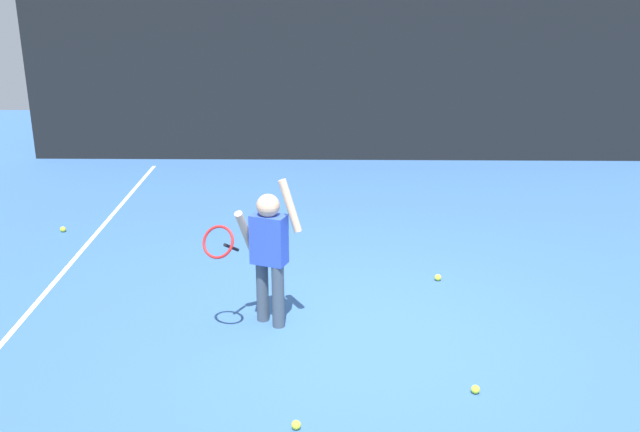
{
  "coord_description": "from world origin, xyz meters",
  "views": [
    {
      "loc": [
        -0.34,
        -5.63,
        3.07
      ],
      "look_at": [
        -0.43,
        0.73,
        0.85
      ],
      "focal_mm": 41.31,
      "sensor_mm": 36.0,
      "label": 1
    }
  ],
  "objects": [
    {
      "name": "fence_post_0",
      "position": [
        -5.0,
        6.03,
        1.55
      ],
      "size": [
        0.09,
        0.09,
        3.09
      ],
      "primitive_type": "cylinder",
      "color": "slate",
      "rests_on": "ground"
    },
    {
      "name": "tennis_ball_4",
      "position": [
        0.76,
        -0.85,
        0.03
      ],
      "size": [
        0.07,
        0.07,
        0.07
      ],
      "primitive_type": "sphere",
      "color": "#CCE033",
      "rests_on": "ground"
    },
    {
      "name": "tennis_ball_0",
      "position": [
        -3.53,
        2.54,
        0.03
      ],
      "size": [
        0.07,
        0.07,
        0.07
      ],
      "primitive_type": "sphere",
      "color": "#CCE033",
      "rests_on": "ground"
    },
    {
      "name": "tennis_ball_2",
      "position": [
        0.75,
        1.2,
        0.03
      ],
      "size": [
        0.07,
        0.07,
        0.07
      ],
      "primitive_type": "sphere",
      "color": "#CCE033",
      "rests_on": "ground"
    },
    {
      "name": "fence_post_1",
      "position": [
        -1.67,
        6.03,
        1.55
      ],
      "size": [
        0.09,
        0.09,
        3.09
      ],
      "primitive_type": "cylinder",
      "color": "slate",
      "rests_on": "ground"
    },
    {
      "name": "tennis_player",
      "position": [
        -0.88,
        0.24,
        0.73
      ],
      "size": [
        0.85,
        0.57,
        1.35
      ],
      "rotation": [
        0.0,
        0.0,
        -0.36
      ],
      "color": "#3F4C59",
      "rests_on": "ground"
    },
    {
      "name": "court_line_sideline",
      "position": [
        -3.11,
        1.0,
        0.0
      ],
      "size": [
        0.05,
        9.0,
        0.0
      ],
      "primitive_type": "cube",
      "color": "white",
      "rests_on": "ground"
    },
    {
      "name": "back_fence_windscreen",
      "position": [
        0.0,
        5.97,
        1.47
      ],
      "size": [
        10.3,
        0.08,
        2.94
      ],
      "primitive_type": "cube",
      "color": "black",
      "rests_on": "ground"
    },
    {
      "name": "tennis_ball_1",
      "position": [
        -0.57,
        -1.32,
        0.03
      ],
      "size": [
        0.07,
        0.07,
        0.07
      ],
      "primitive_type": "sphere",
      "color": "#CCE033",
      "rests_on": "ground"
    },
    {
      "name": "ground_plane",
      "position": [
        0.0,
        0.0,
        0.0
      ],
      "size": [
        20.0,
        20.0,
        0.0
      ],
      "primitive_type": "plane",
      "color": "#335B93"
    },
    {
      "name": "fence_post_2",
      "position": [
        1.67,
        6.03,
        1.55
      ],
      "size": [
        0.09,
        0.09,
        3.09
      ],
      "primitive_type": "cylinder",
      "color": "slate",
      "rests_on": "ground"
    }
  ]
}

